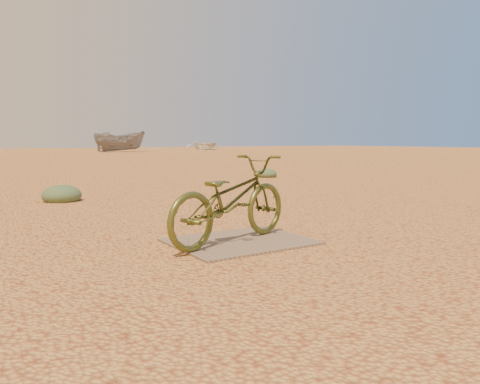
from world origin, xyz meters
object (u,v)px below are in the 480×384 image
plywood_board (240,241)px  boat_mid_right (120,141)px  bicycle (230,199)px  boat_far_right (205,144)px

plywood_board → boat_mid_right: bearing=73.3°
plywood_board → bicycle: size_ratio=0.82×
bicycle → boat_far_right: (22.25, 41.52, 0.11)m
bicycle → boat_far_right: bearing=-44.5°
plywood_board → boat_far_right: size_ratio=0.25×
bicycle → boat_mid_right: bearing=-33.2°
plywood_board → bicycle: 0.45m
plywood_board → boat_mid_right: size_ratio=0.29×
bicycle → boat_far_right: boat_far_right is taller
boat_mid_right → plywood_board: bearing=160.2°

